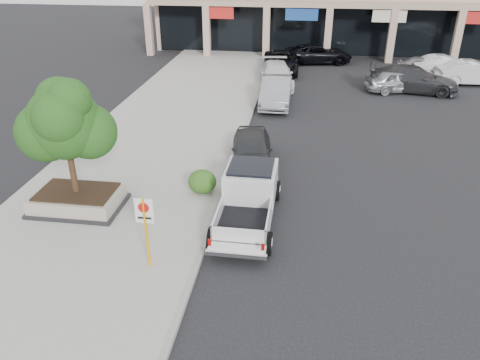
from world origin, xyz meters
name	(u,v)px	position (x,y,z in m)	size (l,w,h in m)	color
ground	(253,245)	(0.00, 0.00, 0.00)	(120.00, 120.00, 0.00)	black
sidewalk	(147,158)	(-5.50, 6.00, 0.07)	(8.00, 52.00, 0.15)	gray
curb	(233,163)	(-1.55, 6.00, 0.07)	(0.20, 52.00, 0.15)	gray
planter	(78,199)	(-6.55, 1.29, 0.48)	(3.20, 2.20, 0.68)	black
planter_tree	(70,122)	(-6.42, 1.44, 3.41)	(2.90, 2.55, 4.00)	black
no_parking_sign	(145,223)	(-2.92, -1.68, 1.63)	(0.55, 0.09, 2.30)	#E3A10B
hedge	(202,182)	(-2.30, 3.03, 0.62)	(1.10, 0.99, 0.94)	#1A4B15
pickup_truck	(247,200)	(-0.35, 1.43, 0.86)	(2.02, 5.45, 1.72)	silver
curb_car_a	(252,149)	(-0.75, 6.13, 0.74)	(1.74, 4.33, 1.48)	#292B2E
curb_car_b	(276,91)	(-0.30, 14.81, 0.81)	(1.72, 4.94, 1.63)	gray
curb_car_c	(276,75)	(-0.57, 18.91, 0.76)	(2.13, 5.24, 1.52)	silver
curb_car_d	(280,62)	(-0.52, 22.63, 0.76)	(2.54, 5.50, 1.53)	black
lot_car_a	(399,81)	(7.47, 18.57, 0.74)	(1.75, 4.34, 1.48)	#9DA0A4
lot_car_b	(446,67)	(11.32, 22.66, 0.79)	(1.67, 4.78, 1.58)	silver
lot_car_c	(413,79)	(8.36, 18.75, 0.82)	(2.30, 5.66, 1.64)	#292B2E
lot_car_d	(318,54)	(2.30, 26.03, 0.75)	(2.49, 5.39, 1.50)	black
lot_car_e	(427,67)	(10.08, 22.71, 0.74)	(1.74, 4.32, 1.47)	#95989D
lot_car_f	(474,73)	(12.78, 21.12, 0.80)	(1.69, 4.85, 1.60)	silver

